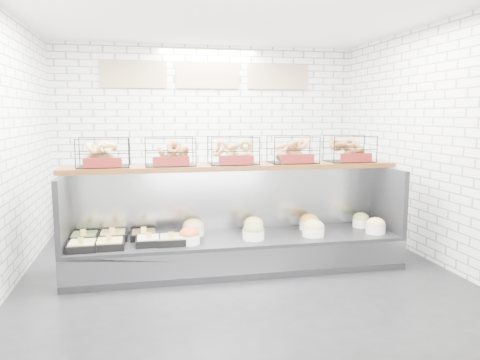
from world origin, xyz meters
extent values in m
plane|color=black|center=(0.00, 0.00, 0.00)|extent=(5.50, 5.50, 0.00)
cube|color=silver|center=(0.00, 2.75, 1.50)|extent=(5.00, 0.02, 3.00)
cube|color=silver|center=(-2.50, 0.00, 1.50)|extent=(0.02, 5.50, 3.00)
cube|color=silver|center=(2.50, 0.00, 1.50)|extent=(0.02, 5.50, 3.00)
cube|color=white|center=(0.00, 0.00, 3.00)|extent=(5.00, 5.50, 0.02)
cube|color=tan|center=(-1.20, 2.72, 2.50)|extent=(1.05, 0.03, 0.42)
cube|color=tan|center=(0.00, 2.72, 2.50)|extent=(1.05, 0.03, 0.42)
cube|color=tan|center=(1.20, 2.72, 2.50)|extent=(1.05, 0.03, 0.42)
cube|color=black|center=(0.00, 0.30, 0.20)|extent=(4.00, 0.90, 0.40)
cube|color=#93969B|center=(0.00, -0.14, 0.22)|extent=(4.00, 0.03, 0.28)
cube|color=#93969B|center=(0.00, 0.71, 0.80)|extent=(4.00, 0.08, 0.80)
cube|color=black|center=(-1.97, 0.30, 0.80)|extent=(0.06, 0.90, 0.80)
cube|color=black|center=(1.97, 0.30, 0.80)|extent=(0.06, 0.90, 0.80)
cube|color=black|center=(-1.76, 0.09, 0.44)|extent=(0.32, 0.32, 0.08)
cube|color=tan|center=(-1.76, 0.09, 0.48)|extent=(0.27, 0.27, 0.04)
cube|color=#EFD653|center=(-1.76, -0.02, 0.53)|extent=(0.06, 0.01, 0.08)
cube|color=black|center=(-1.78, 0.47, 0.44)|extent=(0.31, 0.31, 0.08)
cube|color=olive|center=(-1.78, 0.47, 0.48)|extent=(0.27, 0.27, 0.04)
cube|color=#EFD653|center=(-1.78, 0.36, 0.53)|extent=(0.06, 0.01, 0.08)
cube|color=black|center=(-1.47, 0.11, 0.44)|extent=(0.32, 0.32, 0.08)
cube|color=#CDC069|center=(-1.47, 0.11, 0.48)|extent=(0.27, 0.27, 0.04)
cube|color=#EFD653|center=(-1.47, 0.00, 0.53)|extent=(0.06, 0.01, 0.08)
cube|color=black|center=(-1.46, 0.49, 0.44)|extent=(0.32, 0.32, 0.08)
cube|color=#D7B46E|center=(-1.46, 0.49, 0.48)|extent=(0.27, 0.27, 0.04)
cube|color=#EFD653|center=(-1.46, 0.37, 0.53)|extent=(0.06, 0.01, 0.08)
cube|color=black|center=(-1.05, 0.15, 0.44)|extent=(0.29, 0.29, 0.08)
cube|color=silver|center=(-1.05, 0.15, 0.48)|extent=(0.25, 0.25, 0.04)
cube|color=#EFD653|center=(-1.05, 0.05, 0.53)|extent=(0.06, 0.01, 0.08)
cube|color=black|center=(-1.10, 0.44, 0.44)|extent=(0.32, 0.32, 0.08)
cube|color=brown|center=(-1.10, 0.44, 0.48)|extent=(0.27, 0.27, 0.04)
cube|color=#EFD653|center=(-1.10, 0.33, 0.53)|extent=(0.06, 0.01, 0.08)
cube|color=black|center=(-0.80, 0.14, 0.44)|extent=(0.32, 0.32, 0.08)
cube|color=tan|center=(-0.80, 0.14, 0.48)|extent=(0.27, 0.27, 0.04)
cube|color=#EFD653|center=(-0.80, 0.03, 0.53)|extent=(0.06, 0.01, 0.08)
cylinder|color=white|center=(-0.59, 0.10, 0.46)|extent=(0.24, 0.24, 0.11)
ellipsoid|color=#C54F29|center=(-0.59, 0.10, 0.52)|extent=(0.23, 0.23, 0.16)
cylinder|color=white|center=(-0.50, 0.47, 0.46)|extent=(0.27, 0.27, 0.11)
ellipsoid|color=#D8BD6E|center=(-0.50, 0.47, 0.52)|extent=(0.26, 0.26, 0.18)
cylinder|color=white|center=(0.17, 0.14, 0.46)|extent=(0.26, 0.26, 0.11)
ellipsoid|color=olive|center=(0.17, 0.14, 0.52)|extent=(0.26, 0.26, 0.18)
cylinder|color=white|center=(0.25, 0.47, 0.46)|extent=(0.24, 0.24, 0.11)
ellipsoid|color=#F9E17F|center=(0.25, 0.47, 0.52)|extent=(0.24, 0.24, 0.17)
cylinder|color=white|center=(0.92, 0.14, 0.46)|extent=(0.27, 0.27, 0.11)
ellipsoid|color=tan|center=(0.92, 0.14, 0.52)|extent=(0.26, 0.26, 0.18)
cylinder|color=white|center=(0.99, 0.47, 0.46)|extent=(0.25, 0.25, 0.11)
ellipsoid|color=#C57F29|center=(0.99, 0.47, 0.52)|extent=(0.24, 0.24, 0.17)
cylinder|color=white|center=(1.73, 0.12, 0.46)|extent=(0.24, 0.24, 0.11)
ellipsoid|color=tan|center=(1.73, 0.12, 0.52)|extent=(0.24, 0.24, 0.17)
cylinder|color=white|center=(1.70, 0.46, 0.46)|extent=(0.22, 0.22, 0.11)
ellipsoid|color=#88984D|center=(1.70, 0.46, 0.52)|extent=(0.21, 0.21, 0.15)
cube|color=#48270F|center=(0.00, 0.52, 1.23)|extent=(4.10, 0.50, 0.06)
cube|color=black|center=(-1.53, 0.52, 1.43)|extent=(0.60, 0.38, 0.34)
cube|color=#601411|center=(-1.53, 0.32, 1.33)|extent=(0.42, 0.02, 0.11)
cube|color=black|center=(-0.77, 0.52, 1.43)|extent=(0.60, 0.38, 0.34)
cube|color=#601411|center=(-0.77, 0.32, 1.33)|extent=(0.42, 0.02, 0.11)
cube|color=black|center=(0.00, 0.52, 1.43)|extent=(0.60, 0.38, 0.34)
cube|color=#601411|center=(0.00, 0.32, 1.33)|extent=(0.42, 0.02, 0.11)
cube|color=black|center=(0.77, 0.52, 1.43)|extent=(0.60, 0.38, 0.34)
cube|color=#601411|center=(0.77, 0.32, 1.33)|extent=(0.42, 0.02, 0.11)
cube|color=black|center=(1.53, 0.52, 1.43)|extent=(0.60, 0.38, 0.34)
cube|color=#601411|center=(1.53, 0.32, 1.33)|extent=(0.42, 0.02, 0.11)
cube|color=#93969B|center=(0.00, 2.43, 0.45)|extent=(4.00, 0.60, 0.90)
cube|color=black|center=(-1.62, 2.47, 1.02)|extent=(0.40, 0.30, 0.24)
cube|color=silver|center=(-0.57, 2.45, 0.99)|extent=(0.35, 0.28, 0.18)
cylinder|color=#CF7133|center=(0.37, 2.49, 1.01)|extent=(0.09, 0.09, 0.22)
cube|color=black|center=(1.45, 2.48, 1.05)|extent=(0.30, 0.30, 0.30)
camera|label=1|loc=(-1.07, -5.10, 1.87)|focal=35.00mm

